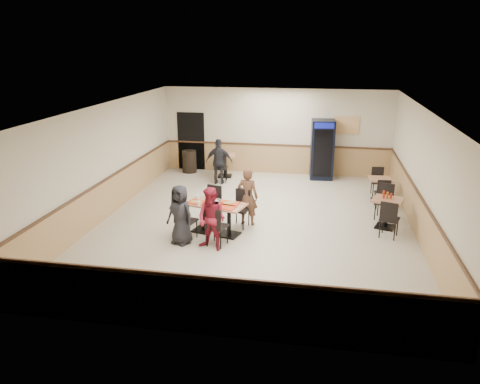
% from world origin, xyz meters
% --- Properties ---
extents(ground, '(10.00, 10.00, 0.00)m').
position_xyz_m(ground, '(0.00, 0.00, 0.00)').
color(ground, beige).
rests_on(ground, ground).
extents(room_shell, '(10.00, 10.00, 10.00)m').
position_xyz_m(room_shell, '(1.78, 2.55, 0.58)').
color(room_shell, silver).
rests_on(room_shell, ground).
extents(main_table, '(1.57, 1.06, 0.77)m').
position_xyz_m(main_table, '(-0.85, -0.84, 0.51)').
color(main_table, black).
rests_on(main_table, ground).
extents(main_chairs, '(1.66, 1.95, 0.98)m').
position_xyz_m(main_chairs, '(-0.90, -0.82, 0.49)').
color(main_chairs, black).
rests_on(main_chairs, ground).
extents(diner_woman_left, '(0.81, 0.67, 1.41)m').
position_xyz_m(diner_woman_left, '(-1.52, -1.56, 0.71)').
color(diner_woman_left, black).
rests_on(diner_woman_left, ground).
extents(diner_woman_right, '(0.85, 0.76, 1.45)m').
position_xyz_m(diner_woman_right, '(-0.72, -1.77, 0.73)').
color(diner_woman_right, maroon).
rests_on(diner_woman_right, ground).
extents(diner_man_opposite, '(0.60, 0.44, 1.49)m').
position_xyz_m(diner_man_opposite, '(-0.18, -0.11, 0.75)').
color(diner_man_opposite, brown).
rests_on(diner_man_opposite, ground).
extents(lone_diner, '(0.91, 0.43, 1.51)m').
position_xyz_m(lone_diner, '(-1.68, 3.31, 0.75)').
color(lone_diner, black).
rests_on(lone_diner, ground).
extents(tabletop_clutter, '(1.29, 0.75, 0.12)m').
position_xyz_m(tabletop_clutter, '(-0.87, -0.88, 0.79)').
color(tabletop_clutter, red).
rests_on(tabletop_clutter, main_table).
extents(side_table_near, '(0.89, 0.89, 0.76)m').
position_xyz_m(side_table_near, '(3.31, 0.28, 0.51)').
color(side_table_near, black).
rests_on(side_table_near, ground).
extents(side_table_near_chair_south, '(0.56, 0.56, 0.96)m').
position_xyz_m(side_table_near_chair_south, '(3.31, -0.33, 0.48)').
color(side_table_near_chair_south, black).
rests_on(side_table_near_chair_south, ground).
extents(side_table_near_chair_north, '(0.56, 0.56, 0.96)m').
position_xyz_m(side_table_near_chair_north, '(3.31, 0.88, 0.48)').
color(side_table_near_chair_north, black).
rests_on(side_table_near_chair_north, ground).
extents(side_table_far, '(0.70, 0.70, 0.69)m').
position_xyz_m(side_table_far, '(3.37, 2.42, 0.46)').
color(side_table_far, black).
rests_on(side_table_far, ground).
extents(side_table_far_chair_south, '(0.44, 0.44, 0.88)m').
position_xyz_m(side_table_far_chair_south, '(3.37, 1.87, 0.44)').
color(side_table_far_chair_south, black).
rests_on(side_table_far_chair_south, ground).
extents(side_table_far_chair_north, '(0.44, 0.44, 0.88)m').
position_xyz_m(side_table_far_chair_north, '(3.37, 2.97, 0.44)').
color(side_table_far_chair_north, black).
rests_on(side_table_far_chair_north, ground).
extents(condiment_caddy, '(0.23, 0.06, 0.20)m').
position_xyz_m(condiment_caddy, '(3.28, 0.33, 0.85)').
color(condiment_caddy, '#AC250C').
rests_on(condiment_caddy, side_table_near).
extents(back_table, '(0.82, 0.82, 0.78)m').
position_xyz_m(back_table, '(-1.68, 4.20, 0.52)').
color(back_table, black).
rests_on(back_table, ground).
extents(back_table_chair_lone, '(0.51, 0.51, 0.99)m').
position_xyz_m(back_table_chair_lone, '(-1.68, 3.57, 0.50)').
color(back_table_chair_lone, black).
rests_on(back_table_chair_lone, ground).
extents(pepsi_cooler, '(0.82, 0.83, 2.02)m').
position_xyz_m(pepsi_cooler, '(1.63, 4.59, 1.01)').
color(pepsi_cooler, black).
rests_on(pepsi_cooler, ground).
extents(trash_bin, '(0.50, 0.50, 0.79)m').
position_xyz_m(trash_bin, '(-3.06, 4.55, 0.40)').
color(trash_bin, black).
rests_on(trash_bin, ground).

